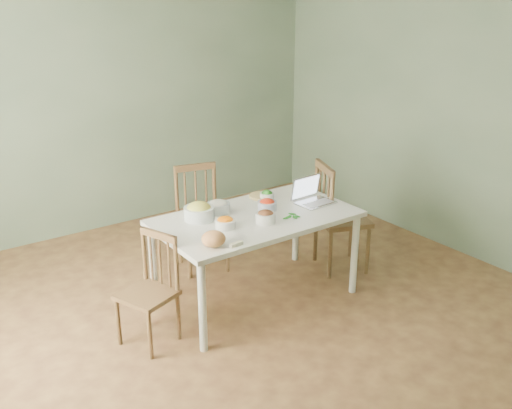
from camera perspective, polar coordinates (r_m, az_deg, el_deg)
floor at (r=4.85m, az=-1.11°, el=-10.93°), size 5.00×5.00×0.00m
wall_back at (r=6.47m, az=-13.96°, el=9.44°), size 5.00×0.00×2.70m
wall_right at (r=6.03m, az=19.03°, el=8.14°), size 0.00×5.00×2.70m
dining_table at (r=4.92m, az=-0.00°, el=-5.31°), size 1.65×0.93×0.77m
chair_far at (r=5.46m, az=-5.34°, el=-1.49°), size 0.52×0.51×0.99m
chair_left at (r=4.39m, az=-10.76°, el=-8.49°), size 0.47×0.48×0.86m
chair_right at (r=5.48m, az=8.54°, el=-1.19°), size 0.58×0.59×1.04m
bread_boule at (r=4.21m, az=-4.21°, el=-3.40°), size 0.23×0.23×0.12m
butter_stick at (r=4.22m, az=-1.96°, el=-3.94°), size 0.11×0.04×0.03m
bowl_squash at (r=4.69m, az=-5.65°, el=-0.66°), size 0.27×0.27×0.14m
bowl_carrot at (r=4.52m, az=-3.06°, el=-1.79°), size 0.20×0.20×0.09m
bowl_onion at (r=4.83m, az=-3.74°, el=-0.19°), size 0.24×0.24×0.11m
bowl_mushroom at (r=4.60m, az=0.95°, el=-1.23°), size 0.19×0.19×0.10m
bowl_redpep at (r=4.88m, az=1.11°, el=-0.01°), size 0.20×0.20×0.10m
bowl_broccoli at (r=5.13m, az=1.09°, el=0.95°), size 0.14×0.14×0.08m
flatbread at (r=5.19m, az=0.53°, el=0.84°), size 0.25×0.25×0.02m
basil_bunch at (r=4.74m, az=3.41°, el=-1.14°), size 0.18×0.18×0.02m
laptop at (r=5.03m, az=5.95°, el=1.29°), size 0.33×0.28×0.22m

